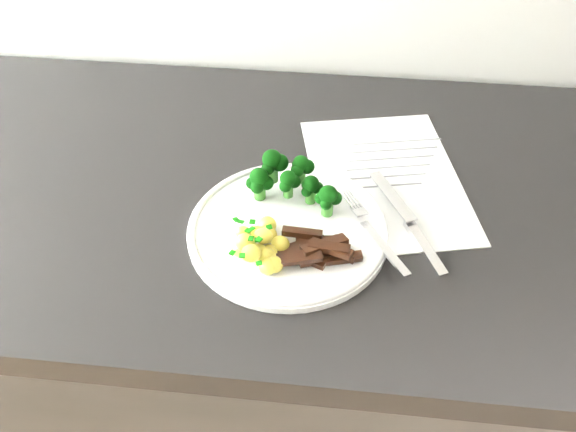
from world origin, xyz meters
TOP-DOWN VIEW (x-y plane):
  - counter at (-0.13, 1.67)m, footprint 2.43×0.61m
  - recipe_paper at (-0.10, 1.71)m, footprint 0.26×0.33m
  - plate at (-0.22, 1.59)m, footprint 0.26×0.26m
  - broccoli at (-0.22, 1.65)m, footprint 0.13×0.08m
  - potatoes at (-0.25, 1.54)m, footprint 0.07×0.10m
  - beef_strips at (-0.18, 1.55)m, footprint 0.11×0.06m
  - fork at (-0.11, 1.58)m, footprint 0.09×0.15m
  - knife at (-0.06, 1.60)m, footprint 0.10×0.18m

SIDE VIEW (x-z plane):
  - counter at x=-0.13m, z-range 0.00..0.91m
  - recipe_paper at x=-0.10m, z-range 0.91..0.91m
  - plate at x=-0.22m, z-range 0.91..0.93m
  - knife at x=-0.06m, z-range 0.91..0.93m
  - fork at x=-0.11m, z-range 0.92..0.94m
  - beef_strips at x=-0.18m, z-range 0.92..0.94m
  - potatoes at x=-0.25m, z-range 0.91..0.95m
  - broccoli at x=-0.22m, z-range 0.92..0.98m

